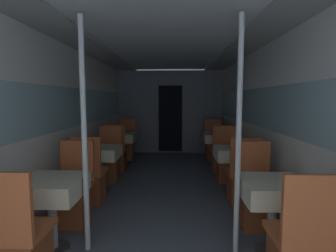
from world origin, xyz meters
TOP-DOWN VIEW (x-y plane):
  - wall_left at (-1.43, 2.70)m, footprint 0.05×8.21m
  - wall_right at (1.43, 2.70)m, footprint 0.05×8.21m
  - ceiling_panel at (0.00, 2.70)m, footprint 2.87×8.21m
  - bulkhead_far at (0.00, 5.67)m, footprint 2.81×0.09m
  - dining_table_left_0 at (-1.06, 0.96)m, footprint 0.59×0.59m
  - chair_left_near_0 at (-1.06, 0.43)m, footprint 0.40×0.40m
  - chair_left_far_0 at (-1.06, 1.49)m, footprint 0.40×0.40m
  - support_pole_left_0 at (-0.72, 0.96)m, footprint 0.05×0.05m
  - dining_table_left_1 at (-1.06, 2.63)m, footprint 0.59×0.59m
  - chair_left_near_1 at (-1.06, 2.10)m, footprint 0.40×0.40m
  - chair_left_far_1 at (-1.06, 3.16)m, footprint 0.40×0.40m
  - dining_table_left_2 at (-1.06, 4.30)m, footprint 0.59×0.59m
  - chair_left_near_2 at (-1.06, 3.77)m, footprint 0.40×0.40m
  - chair_left_far_2 at (-1.06, 4.83)m, footprint 0.40×0.40m
  - dining_table_right_0 at (1.06, 0.96)m, footprint 0.59×0.59m
  - chair_right_far_0 at (1.06, 1.49)m, footprint 0.40×0.40m
  - support_pole_right_0 at (0.72, 0.96)m, footprint 0.05×0.05m
  - dining_table_right_1 at (1.06, 2.63)m, footprint 0.59×0.59m
  - chair_right_near_1 at (1.06, 2.10)m, footprint 0.40×0.40m
  - chair_right_far_1 at (1.06, 3.16)m, footprint 0.40×0.40m
  - dining_table_right_2 at (1.06, 4.30)m, footprint 0.59×0.59m
  - chair_right_near_2 at (1.06, 3.77)m, footprint 0.40×0.40m
  - chair_right_far_2 at (1.06, 4.83)m, footprint 0.40×0.40m

SIDE VIEW (x-z plane):
  - chair_left_near_0 at x=-1.06m, z-range -0.18..0.79m
  - chair_left_far_0 at x=-1.06m, z-range -0.18..0.79m
  - chair_left_near_1 at x=-1.06m, z-range -0.18..0.79m
  - chair_left_far_1 at x=-1.06m, z-range -0.18..0.79m
  - chair_left_near_2 at x=-1.06m, z-range -0.18..0.79m
  - chair_left_far_2 at x=-1.06m, z-range -0.18..0.79m
  - chair_right_far_0 at x=1.06m, z-range -0.18..0.79m
  - chair_right_near_1 at x=1.06m, z-range -0.18..0.79m
  - chair_right_far_1 at x=1.06m, z-range -0.18..0.79m
  - chair_right_near_2 at x=1.06m, z-range -0.18..0.79m
  - chair_right_far_2 at x=1.06m, z-range -0.18..0.79m
  - dining_table_left_0 at x=-1.06m, z-range 0.24..0.95m
  - dining_table_left_1 at x=-1.06m, z-range 0.24..0.95m
  - dining_table_left_2 at x=-1.06m, z-range 0.24..0.95m
  - dining_table_right_0 at x=1.06m, z-range 0.24..0.95m
  - dining_table_right_1 at x=1.06m, z-range 0.24..0.95m
  - dining_table_right_2 at x=1.06m, z-range 0.24..0.95m
  - bulkhead_far at x=0.00m, z-range 0.00..2.22m
  - support_pole_left_0 at x=-0.72m, z-range 0.00..2.23m
  - support_pole_right_0 at x=0.72m, z-range 0.00..2.23m
  - wall_left at x=-1.43m, z-range 0.03..2.25m
  - wall_right at x=1.43m, z-range 0.03..2.25m
  - ceiling_panel at x=0.00m, z-range 2.23..2.30m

